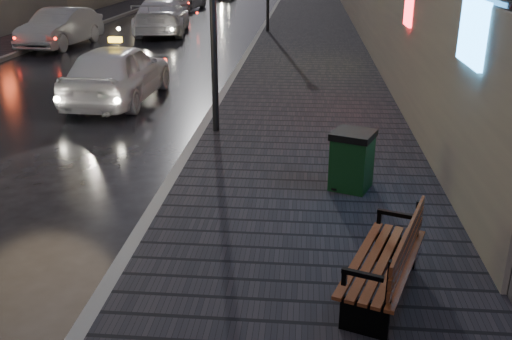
{
  "coord_description": "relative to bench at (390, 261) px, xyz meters",
  "views": [
    {
      "loc": [
        3.8,
        -5.87,
        3.92
      ],
      "look_at": [
        3.1,
        1.92,
        0.85
      ],
      "focal_mm": 40.0,
      "sensor_mm": 36.0,
      "label": 1
    }
  ],
  "objects": [
    {
      "name": "sidewalk",
      "position": [
        -0.9,
        21.17,
        -0.55
      ],
      "size": [
        4.6,
        58.0,
        0.15
      ],
      "primitive_type": "cube",
      "color": "black",
      "rests_on": "ground"
    },
    {
      "name": "curb",
      "position": [
        -3.3,
        21.17,
        -0.55
      ],
      "size": [
        0.2,
        58.0,
        0.15
      ],
      "primitive_type": "cube",
      "color": "slate",
      "rests_on": "ground"
    },
    {
      "name": "sidewalk_far",
      "position": [
        -13.5,
        21.17,
        -0.55
      ],
      "size": [
        2.4,
        58.0,
        0.15
      ],
      "primitive_type": "cube",
      "color": "black",
      "rests_on": "ground"
    },
    {
      "name": "curb_far",
      "position": [
        -12.2,
        21.17,
        -0.55
      ],
      "size": [
        0.2,
        58.0,
        0.15
      ],
      "primitive_type": "cube",
      "color": "slate",
      "rests_on": "ground"
    },
    {
      "name": "bench",
      "position": [
        0.0,
        0.0,
        0.0
      ],
      "size": [
        1.21,
        1.95,
        0.94
      ],
      "rotation": [
        0.0,
        0.0,
        -0.34
      ],
      "color": "black",
      "rests_on": "sidewalk"
    },
    {
      "name": "trash_bin",
      "position": [
        -0.21,
        3.2,
        0.03
      ],
      "size": [
        0.83,
        0.83,
        0.99
      ],
      "rotation": [
        0.0,
        0.0,
        -0.37
      ],
      "color": "black",
      "rests_on": "sidewalk"
    },
    {
      "name": "taxi_near",
      "position": [
        -6.05,
        9.07,
        0.17
      ],
      "size": [
        2.02,
        4.69,
        1.58
      ],
      "primitive_type": "imported",
      "rotation": [
        0.0,
        0.0,
        3.11
      ],
      "color": "silver",
      "rests_on": "ground"
    },
    {
      "name": "car_left_mid",
      "position": [
        -11.3,
        17.74,
        0.15
      ],
      "size": [
        2.11,
        4.86,
        1.56
      ],
      "primitive_type": "imported",
      "rotation": [
        0.0,
        0.0,
        -0.1
      ],
      "color": "gray",
      "rests_on": "ground"
    },
    {
      "name": "taxi_mid",
      "position": [
        -8.0,
        21.79,
        0.21
      ],
      "size": [
        3.09,
        6.0,
        1.67
      ],
      "primitive_type": "imported",
      "rotation": [
        0.0,
        0.0,
        3.28
      ],
      "color": "white",
      "rests_on": "ground"
    }
  ]
}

